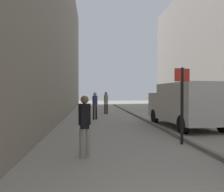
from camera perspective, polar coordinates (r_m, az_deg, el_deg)
ground_plane at (r=13.34m, az=2.44°, el=-6.77°), size 80.00×80.00×0.00m
building_facade_left at (r=14.40m, az=-21.55°, el=19.27°), size 3.96×40.00×12.66m
kerb_strip at (r=13.63m, az=9.07°, el=-6.36°), size 0.16×40.00×0.12m
pedestrian_main_foreground at (r=18.79m, az=-1.54°, el=-1.34°), size 0.36×0.26×1.84m
pedestrian_mid_block at (r=6.10m, az=-6.96°, el=-6.54°), size 0.33×0.23×1.67m
pedestrian_far_crossing at (r=14.88m, az=-4.35°, el=-1.97°), size 0.34×0.27×1.80m
delivery_van at (r=12.05m, az=17.94°, el=-1.84°), size 2.39×5.24×2.23m
street_sign_post at (r=7.97m, az=17.34°, el=-0.67°), size 0.59×0.19×2.60m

